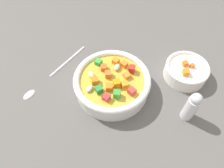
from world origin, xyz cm
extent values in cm
cube|color=#565451|center=(0.00, 0.00, -1.00)|extent=(140.00, 140.00, 2.00)
cylinder|color=white|center=(0.00, 0.00, 2.00)|extent=(19.25, 19.25, 4.00)
torus|color=white|center=(0.00, 0.00, 4.52)|extent=(19.81, 19.81, 1.72)
cylinder|color=gold|center=(0.00, 0.00, 4.20)|extent=(16.36, 16.36, 0.40)
cube|color=orange|center=(-1.36, 3.83, 5.02)|extent=(1.86, 1.86, 1.24)
cube|color=orange|center=(3.84, -0.22, 5.00)|extent=(2.01, 2.01, 1.20)
cube|color=orange|center=(-4.33, -0.22, 5.19)|extent=(1.74, 1.74, 1.57)
cube|color=red|center=(-2.57, -5.33, 5.14)|extent=(2.25, 2.25, 1.47)
cube|color=orange|center=(2.20, 5.26, 5.07)|extent=(2.24, 2.24, 1.33)
ellipsoid|color=beige|center=(-6.01, -1.84, 4.90)|extent=(2.54, 2.61, 1.00)
cube|color=green|center=(-2.39, 5.90, 5.06)|extent=(2.25, 2.25, 1.30)
cube|color=orange|center=(4.15, 3.76, 5.06)|extent=(2.21, 2.21, 1.31)
ellipsoid|color=beige|center=(2.07, 3.14, 5.05)|extent=(2.45, 2.64, 1.29)
ellipsoid|color=beige|center=(-4.87, 2.07, 5.07)|extent=(2.02, 2.55, 1.34)
cube|color=orange|center=(0.67, -2.14, 5.34)|extent=(1.61, 1.61, 1.88)
cube|color=red|center=(5.58, 1.47, 5.35)|extent=(2.13, 2.13, 1.88)
cube|color=orange|center=(-0.69, 1.28, 5.18)|extent=(1.76, 1.76, 1.55)
cube|color=orange|center=(-1.31, -2.69, 5.17)|extent=(1.94, 1.94, 1.54)
cube|color=green|center=(0.07, -5.10, 5.35)|extent=(2.05, 2.05, 1.90)
cube|color=orange|center=(2.53, -2.64, 5.09)|extent=(1.59, 1.59, 1.37)
cube|color=#C43D34|center=(3.75, -5.03, 5.20)|extent=(2.17, 2.17, 1.59)
cube|color=#288636|center=(-3.87, -2.81, 5.21)|extent=(1.95, 1.95, 1.61)
cylinder|color=silver|center=(-10.69, 12.69, 0.38)|extent=(11.45, 9.99, 0.75)
ellipsoid|color=silver|center=(-21.92, 3.04, 0.42)|extent=(4.09, 3.92, 0.83)
cylinder|color=white|center=(20.92, 0.35, 1.79)|extent=(11.64, 11.64, 3.58)
torus|color=white|center=(20.92, 0.35, 3.81)|extent=(11.76, 11.76, 0.93)
cube|color=orange|center=(19.35, -1.94, 4.33)|extent=(1.79, 1.79, 1.50)
cube|color=orange|center=(22.11, -0.42, 4.08)|extent=(1.24, 1.24, 1.01)
cube|color=orange|center=(20.49, 1.00, 4.22)|extent=(1.34, 1.34, 1.28)
cylinder|color=silver|center=(16.15, -11.77, 3.73)|extent=(2.93, 2.93, 7.45)
sphere|color=silver|center=(16.15, -11.77, 8.11)|extent=(2.64, 2.64, 2.64)
camera|label=1|loc=(-6.74, -30.05, 46.23)|focal=32.85mm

